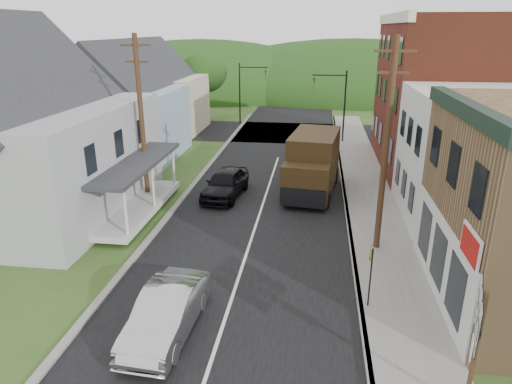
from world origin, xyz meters
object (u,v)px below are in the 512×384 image
at_px(delivery_van, 312,164).
at_px(silver_sedan, 167,313).
at_px(dark_sedan, 225,183).
at_px(warning_sign, 371,267).
at_px(route_sign_cluster, 477,334).

bearing_deg(delivery_van, silver_sedan, -99.69).
bearing_deg(silver_sedan, delivery_van, 75.89).
bearing_deg(dark_sedan, delivery_van, 20.76).
xyz_separation_m(silver_sedan, warning_sign, (6.44, 2.20, 0.88)).
bearing_deg(route_sign_cluster, delivery_van, 121.89).
height_order(delivery_van, warning_sign, delivery_van).
relative_size(silver_sedan, warning_sign, 1.97).
height_order(dark_sedan, route_sign_cluster, route_sign_cluster).
bearing_deg(delivery_van, warning_sign, -72.11).
height_order(dark_sedan, delivery_van, delivery_van).
xyz_separation_m(route_sign_cluster, warning_sign, (-1.98, 4.28, -0.73)).
relative_size(silver_sedan, delivery_van, 0.70).
xyz_separation_m(dark_sedan, delivery_van, (4.92, 1.27, 0.97)).
distance_m(silver_sedan, dark_sedan, 12.64).
height_order(dark_sedan, warning_sign, warning_sign).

